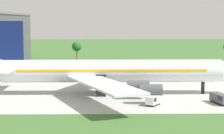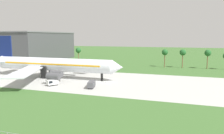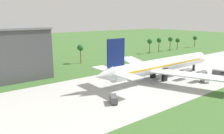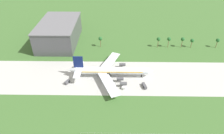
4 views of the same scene
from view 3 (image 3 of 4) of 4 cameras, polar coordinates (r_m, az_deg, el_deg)
name	(u,v)px [view 3 (image 3 of 4)]	position (r m, az deg, el deg)	size (l,w,h in m)	color
ground_plane	(193,71)	(114.82, 20.51, -0.90)	(600.00, 600.00, 0.00)	#3D662D
taxiway_strip	(193,71)	(114.82, 20.51, -0.89)	(320.00, 44.00, 0.02)	#B2B2AD
jet_airliner	(161,65)	(94.36, 12.78, 0.41)	(67.00, 59.45, 18.54)	silver
baggage_tug	(205,79)	(95.82, 23.10, -3.01)	(3.87, 4.52, 2.14)	black
fuel_truck	(114,99)	(67.37, 0.41, -8.35)	(3.97, 4.94, 2.33)	black
catering_van	(220,73)	(109.66, 26.44, -1.38)	(3.38, 6.47, 2.31)	black
palm_tree_row	(160,41)	(168.45, 12.43, 6.65)	(117.98, 3.60, 10.87)	brown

